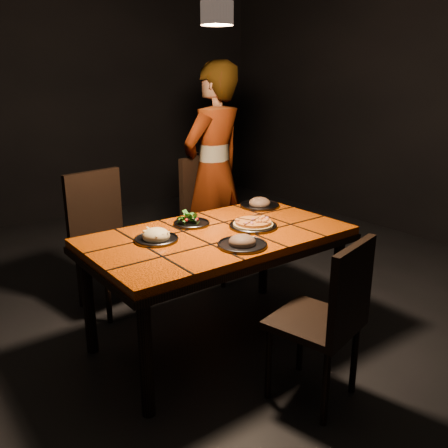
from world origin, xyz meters
TOP-DOWN VIEW (x-y plane):
  - room_shell at (0.00, 0.00)m, footprint 6.04×7.04m
  - dining_table at (0.00, 0.00)m, footprint 1.62×0.92m
  - chair_near at (0.09, -0.84)m, footprint 0.50×0.50m
  - chair_far_left at (-0.34, 0.96)m, footprint 0.53×0.53m
  - chair_far_right at (0.63, 0.97)m, footprint 0.58×0.58m
  - diner at (0.67, 0.97)m, footprint 0.74×0.57m
  - pendant_lamp at (0.00, 0.00)m, footprint 0.18×0.18m
  - plate_pizza at (0.24, -0.05)m, footprint 0.33×0.33m
  - plate_pasta at (-0.38, 0.10)m, footprint 0.26×0.26m
  - plate_salad at (-0.04, 0.24)m, footprint 0.24×0.24m
  - plate_mushroom_a at (-0.04, -0.28)m, footprint 0.29×0.29m
  - plate_mushroom_b at (0.61, 0.31)m, footprint 0.29×0.29m

SIDE VIEW (x-z plane):
  - chair_near at x=0.09m, z-range 0.07..0.98m
  - chair_far_left at x=-0.34m, z-range 0.07..1.09m
  - chair_far_right at x=0.63m, z-range 0.08..1.11m
  - dining_table at x=0.00m, z-range 0.30..1.05m
  - plate_pizza at x=0.24m, z-range 0.75..0.79m
  - plate_pasta at x=-0.38m, z-range 0.73..0.82m
  - plate_mushroom_a at x=-0.04m, z-range 0.73..0.82m
  - plate_mushroom_b at x=0.61m, z-range 0.73..0.82m
  - plate_salad at x=-0.04m, z-range 0.74..0.81m
  - diner at x=0.67m, z-range 0.00..1.80m
  - room_shell at x=0.00m, z-range -0.04..3.04m
  - pendant_lamp at x=0.00m, z-range 1.49..2.55m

